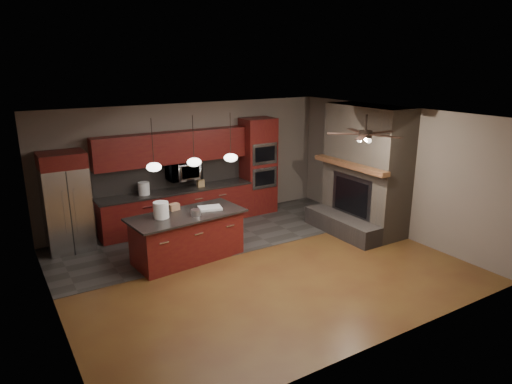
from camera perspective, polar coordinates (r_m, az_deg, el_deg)
ground at (r=8.73m, az=0.12°, el=-9.09°), size 7.00×7.00×0.00m
ceiling at (r=7.96m, az=0.13°, el=9.47°), size 7.00×6.00×0.02m
back_wall at (r=10.82m, az=-8.27°, el=3.57°), size 7.00×0.02×2.80m
right_wall at (r=10.45m, az=16.70°, el=2.60°), size 0.02×6.00×2.80m
left_wall at (r=7.14m, az=-24.59°, el=-4.37°), size 0.02×6.00×2.80m
slate_tile_patch at (r=10.18m, az=-5.23°, el=-5.35°), size 7.00×2.40×0.01m
fireplace_column at (r=10.41m, az=13.32°, el=2.21°), size 1.30×2.10×2.80m
back_cabinetry at (r=10.54m, az=-9.97°, el=0.31°), size 3.59×0.64×2.20m
oven_tower at (r=11.37m, az=0.28°, el=3.26°), size 0.80×0.63×2.38m
microwave at (r=10.52m, az=-9.07°, el=2.61°), size 0.73×0.41×0.50m
refrigerator at (r=9.81m, az=-22.62°, el=-1.19°), size 0.86×0.75×2.02m
kitchen_island at (r=8.91m, az=-8.54°, el=-5.50°), size 2.28×1.21×0.92m
white_bucket at (r=8.58m, az=-11.79°, el=-2.22°), size 0.31×0.31×0.30m
paint_can at (r=8.62m, az=-7.52°, el=-2.56°), size 0.22×0.22×0.12m
paint_tray at (r=8.97m, az=-5.77°, el=-2.00°), size 0.50×0.40×0.04m
cardboard_box at (r=9.01m, az=-10.22°, el=-1.84°), size 0.22×0.17×0.12m
counter_bucket at (r=10.22m, az=-13.84°, el=0.43°), size 0.32×0.32×0.28m
counter_box at (r=10.65m, az=-6.94°, el=1.12°), size 0.17×0.13×0.17m
pendant_left at (r=8.03m, az=-12.64°, el=3.09°), size 0.26×0.26×0.92m
pendant_center at (r=8.29m, az=-7.74°, el=3.75°), size 0.26×0.26×0.92m
pendant_right at (r=8.62m, az=-3.18°, el=4.33°), size 0.26×0.26×0.92m
ceiling_fan at (r=8.49m, az=13.52°, el=7.12°), size 1.27×1.33×0.41m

